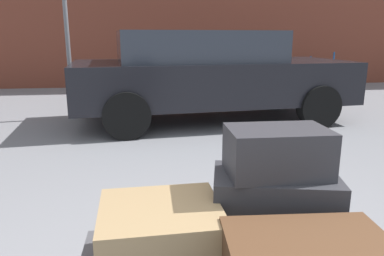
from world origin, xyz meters
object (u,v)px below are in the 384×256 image
suitcase_tan_center (161,236)px  no_parking_sign (66,24)px  bollard_kerb_near (258,81)px  bollard_kerb_mid (316,80)px  bicycle_leaning (317,75)px  parked_car (208,74)px  duffel_bag_charcoal_topmost_pile (277,152)px  duffel_bag_charcoal_front_right (274,209)px

suitcase_tan_center → no_parking_sign: size_ratio=0.21×
bollard_kerb_near → no_parking_sign: no_parking_sign is taller
suitcase_tan_center → bollard_kerb_mid: (4.00, 6.85, -0.15)m
bollard_kerb_near → bicycle_leaning: bearing=20.0°
parked_car → bollard_kerb_near: size_ratio=6.75×
duffel_bag_charcoal_topmost_pile → bollard_kerb_mid: bearing=63.9°
bicycle_leaning → bollard_kerb_mid: bearing=-117.4°
suitcase_tan_center → no_parking_sign: bearing=102.6°
bicycle_leaning → duffel_bag_charcoal_front_right: bearing=-117.1°
bicycle_leaning → bollard_kerb_near: bearing=-160.0°
no_parking_sign → duffel_bag_charcoal_front_right: bearing=-68.8°
bollard_kerb_near → no_parking_sign: bearing=-151.5°
parked_car → bollard_kerb_near: 3.01m
suitcase_tan_center → bollard_kerb_mid: size_ratio=0.79×
duffel_bag_charcoal_topmost_pile → parked_car: (0.41, 4.23, -0.05)m
bicycle_leaning → bollard_kerb_near: bicycle_leaning is taller
suitcase_tan_center → parked_car: bearing=75.4°
parked_car → no_parking_sign: size_ratio=1.80×
suitcase_tan_center → duffel_bag_charcoal_topmost_pile: size_ratio=1.13×
suitcase_tan_center → bollard_kerb_near: bearing=67.3°
no_parking_sign → bollard_kerb_mid: bearing=21.6°
parked_car → no_parking_sign: (-2.22, 0.43, 0.76)m
suitcase_tan_center → no_parking_sign: 5.04m
bollard_kerb_near → duffel_bag_charcoal_topmost_pile: bearing=-106.7°
duffel_bag_charcoal_front_right → suitcase_tan_center: (-0.55, -0.11, -0.04)m
no_parking_sign → suitcase_tan_center: bearing=-75.3°
bollard_kerb_mid → no_parking_sign: 5.78m
duffel_bag_charcoal_topmost_pile → bollard_kerb_mid: (3.45, 6.74, -0.48)m
no_parking_sign → bicycle_leaning: bearing=25.9°
parked_car → bicycle_leaning: bearing=43.0°
duffel_bag_charcoal_front_right → bicycle_leaning: bicycle_leaning is taller
parked_car → no_parking_sign: no_parking_sign is taller
duffel_bag_charcoal_front_right → bicycle_leaning: (3.78, 7.38, -0.15)m
bicycle_leaning → parked_car: bearing=-137.0°
duffel_bag_charcoal_front_right → bicycle_leaning: 8.29m
bicycle_leaning → bollard_kerb_near: (-1.76, -0.64, -0.04)m
parked_car → bollard_kerb_mid: (3.04, 2.51, -0.43)m
bollard_kerb_mid → no_parking_sign: bearing=-158.4°
suitcase_tan_center → bollard_kerb_mid: bearing=57.6°
no_parking_sign → bollard_kerb_near: bearing=28.5°
duffel_bag_charcoal_front_right → suitcase_tan_center: duffel_bag_charcoal_front_right is taller
parked_car → bicycle_leaning: size_ratio=2.53×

